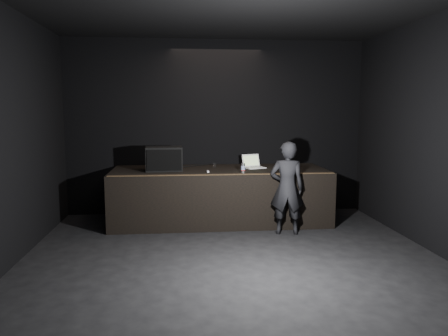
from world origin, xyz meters
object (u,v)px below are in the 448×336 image
Objects in this scene: beer_can at (243,168)px; stage_monitor at (164,159)px; laptop at (253,164)px; stage_riser at (220,195)px; person at (287,188)px.

stage_monitor is at bearing 162.35° from beer_can.
laptop is at bearing 5.34° from stage_monitor.
stage_riser is 23.06× the size of beer_can.
stage_riser is 1.46m from person.
stage_riser is 5.90× the size of stage_monitor.
beer_can is 0.11× the size of person.
stage_monitor is at bearing -174.67° from stage_riser.
laptop is (1.69, 0.24, -0.15)m from stage_monitor.
beer_can is at bearing -133.21° from laptop.
person reaches higher than beer_can.
beer_can reaches higher than stage_riser.
person is (2.09, -0.85, -0.43)m from stage_monitor.
stage_riser is at bearing 2.70° from stage_monitor.
person is at bearing -24.84° from stage_monitor.
stage_monitor is at bearing -14.14° from person.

